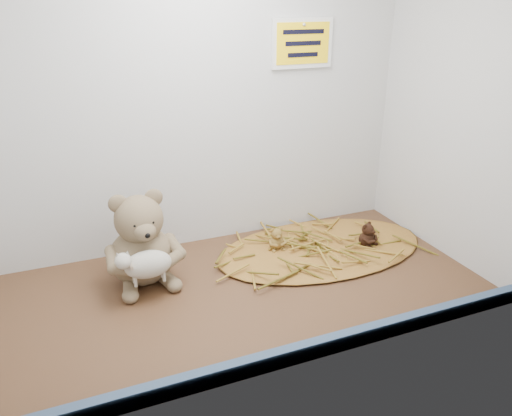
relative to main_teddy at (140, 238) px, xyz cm
name	(u,v)px	position (x,y,z in cm)	size (l,w,h in cm)	color
alcove_shell	(224,101)	(21.22, -4.35, 32.98)	(120.40, 60.20, 90.40)	#3A2314
front_rail	(291,355)	(21.22, -42.15, -10.22)	(119.28, 2.20, 3.60)	#3E5977
straw_bed	(321,248)	(50.10, -2.39, -11.42)	(61.99, 35.99, 1.20)	brown
main_teddy	(140,238)	(0.00, 0.00, 0.00)	(19.39, 20.47, 24.05)	#857152
toy_lamb	(148,264)	(0.00, -8.62, -2.92)	(14.51, 8.86, 9.38)	beige
mini_teddy_tan	(277,237)	(37.77, 1.60, -7.61)	(5.18, 5.47, 6.43)	brown
mini_teddy_brown	(367,233)	(62.43, -6.37, -7.32)	(5.65, 5.96, 7.00)	black
wall_sign	(302,43)	(51.22, 16.05, 42.98)	(16.00, 1.20, 11.00)	yellow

